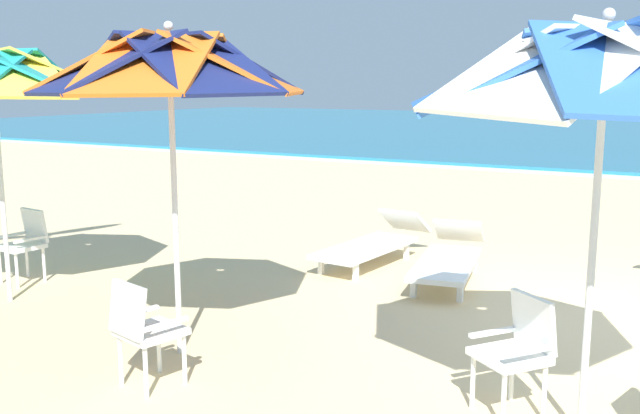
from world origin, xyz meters
TOP-DOWN VIEW (x-y plane):
  - ground_plane at (0.00, 0.00)m, footprint 80.00×80.00m
  - beach_umbrella_0 at (0.03, -2.58)m, footprint 2.54×2.54m
  - plastic_chair_0 at (-0.44, -2.43)m, footprint 0.62×0.63m
  - beach_umbrella_1 at (-3.31, -2.71)m, footprint 2.29×2.29m
  - plastic_chair_2 at (-3.07, -3.40)m, footprint 0.54×0.56m
  - plastic_chair_4 at (-6.41, -1.80)m, footprint 0.49×0.51m
  - sun_lounger_2 at (-2.01, 0.70)m, footprint 0.99×2.22m
  - sun_lounger_3 at (-3.13, 0.98)m, footprint 0.86×2.20m

SIDE VIEW (x-z plane):
  - ground_plane at x=0.00m, z-range 0.00..0.00m
  - sun_lounger_2 at x=-2.01m, z-range -0.03..0.59m
  - sun_lounger_3 at x=-3.13m, z-range -0.03..0.59m
  - plastic_chair_0 at x=-0.44m, z-range 0.06..0.93m
  - plastic_chair_2 at x=-3.07m, z-range 0.06..0.93m
  - plastic_chair_4 at x=-6.41m, z-range 0.06..0.93m
  - beach_umbrella_0 at x=0.03m, z-range 1.01..3.81m
  - beach_umbrella_1 at x=-3.31m, z-range 1.05..3.89m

